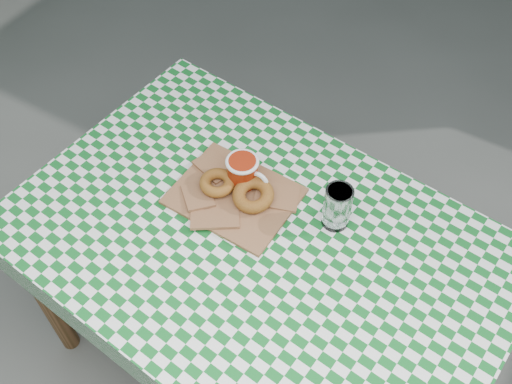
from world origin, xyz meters
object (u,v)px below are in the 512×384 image
paper_bag (234,195)px  drinking_glass (337,207)px  coffee_mug (243,172)px  table (257,308)px

paper_bag → drinking_glass: drinking_glass is taller
coffee_mug → drinking_glass: drinking_glass is taller
paper_bag → coffee_mug: bearing=96.3°
table → drinking_glass: bearing=53.8°
table → drinking_glass: 0.50m
paper_bag → coffee_mug: (-0.01, 0.05, 0.04)m
paper_bag → coffee_mug: size_ratio=1.90×
table → coffee_mug: bearing=138.9°
table → drinking_glass: (0.15, 0.16, 0.45)m
paper_bag → table: bearing=-35.6°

